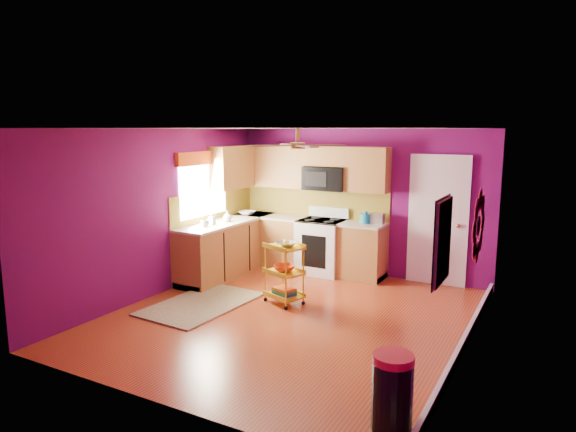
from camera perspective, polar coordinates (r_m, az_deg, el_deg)
The scene contains 18 objects.
ground at distance 7.01m, azimuth 0.26°, elevation -11.19°, with size 5.00×5.00×0.00m, color maroon.
room_envelope at distance 6.59m, azimuth 0.48°, elevation 2.15°, with size 4.54×5.04×2.52m.
lower_cabinets at distance 9.03m, azimuth -1.76°, elevation -3.53°, with size 2.81×2.31×0.94m.
electric_range at distance 8.97m, azimuth 3.79°, elevation -3.32°, with size 0.76×0.66×1.13m.
upper_cabinetry at distance 9.08m, azimuth -0.10°, elevation 5.27°, with size 2.80×2.30×1.26m.
left_window at distance 8.68m, azimuth -9.38°, elevation 4.53°, with size 0.08×1.35×1.08m.
panel_door at distance 8.54m, azimuth 16.32°, elevation -0.64°, with size 0.95×0.11×2.15m.
right_wall_art at distance 5.59m, azimuth 19.03°, elevation -1.69°, with size 0.04×2.74×1.04m.
ceiling_fan at distance 6.73m, azimuth 1.09°, elevation 7.92°, with size 1.01×1.01×0.26m.
shag_rug at distance 7.58m, azimuth -9.59°, elevation -9.59°, with size 1.06×1.73×0.02m, color #322110.
rolling_cart at distance 7.39m, azimuth -0.40°, elevation -6.08°, with size 0.63×0.55×0.95m.
trash_can at distance 4.60m, azimuth 11.51°, elevation -18.63°, with size 0.42×0.43×0.66m.
teal_kettle at distance 8.64m, azimuth 8.62°, elevation -0.25°, with size 0.18×0.18×0.21m.
toaster at distance 8.63m, azimuth 9.91°, elevation -0.26°, with size 0.22×0.15×0.18m, color beige.
soap_bottle_a at distance 8.51m, azimuth -8.44°, elevation -0.28°, with size 0.09×0.09×0.20m, color #EA3F72.
soap_bottle_b at distance 8.75m, azimuth -6.77°, elevation -0.02°, with size 0.14×0.14×0.18m, color white.
counter_dish at distance 9.42m, azimuth -4.55°, elevation 0.35°, with size 0.29×0.29×0.07m, color white.
counter_cup at distance 8.36m, azimuth -9.21°, elevation -0.82°, with size 0.13×0.13×0.10m, color white.
Camera 1 is at (3.12, -5.76, 2.49)m, focal length 32.00 mm.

